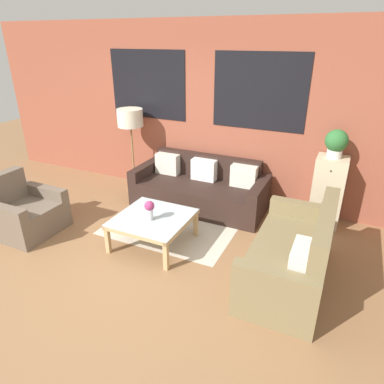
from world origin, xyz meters
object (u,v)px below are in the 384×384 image
object	(u,v)px
potted_plant	(336,142)
flower_vase	(150,209)
drawer_cabinet	(327,192)
couch_dark	(200,189)
coffee_table	(153,221)
floor_lamp	(130,120)
settee_vintage	(293,257)
armchair_corner	(25,213)

from	to	relation	value
potted_plant	flower_vase	xyz separation A→B (m)	(-1.97, -1.60, -0.68)
drawer_cabinet	flower_vase	distance (m)	2.54
couch_dark	coffee_table	xyz separation A→B (m)	(-0.09, -1.31, 0.06)
floor_lamp	potted_plant	bearing A→B (deg)	2.02
settee_vintage	floor_lamp	bearing A→B (deg)	155.17
armchair_corner	coffee_table	bearing A→B (deg)	14.58
couch_dark	floor_lamp	xyz separation A→B (m)	(-1.33, 0.10, 0.97)
armchair_corner	potted_plant	size ratio (longest dim) A/B	2.16
couch_dark	floor_lamp	bearing A→B (deg)	175.68
armchair_corner	potted_plant	world-z (taller)	potted_plant
coffee_table	potted_plant	size ratio (longest dim) A/B	2.36
settee_vintage	flower_vase	xyz separation A→B (m)	(-1.79, -0.09, 0.25)
armchair_corner	flower_vase	distance (m)	1.87
coffee_table	settee_vintage	bearing A→B (deg)	0.26
coffee_table	drawer_cabinet	world-z (taller)	drawer_cabinet
coffee_table	floor_lamp	world-z (taller)	floor_lamp
couch_dark	flower_vase	world-z (taller)	couch_dark
couch_dark	drawer_cabinet	bearing A→B (deg)	6.46
settee_vintage	armchair_corner	bearing A→B (deg)	-172.45
settee_vintage	floor_lamp	distance (m)	3.48
coffee_table	drawer_cabinet	size ratio (longest dim) A/B	0.89
couch_dark	flower_vase	xyz separation A→B (m)	(-0.08, -1.39, 0.27)
couch_dark	potted_plant	bearing A→B (deg)	6.46
settee_vintage	coffee_table	xyz separation A→B (m)	(-1.80, -0.01, 0.04)
drawer_cabinet	coffee_table	bearing A→B (deg)	-142.40
drawer_cabinet	potted_plant	xyz separation A→B (m)	(-0.00, 0.00, 0.73)
floor_lamp	flower_vase	xyz separation A→B (m)	(1.25, -1.49, -0.69)
settee_vintage	flower_vase	size ratio (longest dim) A/B	6.45
armchair_corner	flower_vase	bearing A→B (deg)	12.15
floor_lamp	couch_dark	bearing A→B (deg)	-4.32
couch_dark	potted_plant	xyz separation A→B (m)	(1.89, 0.21, 0.96)
flower_vase	floor_lamp	bearing A→B (deg)	129.97
coffee_table	couch_dark	bearing A→B (deg)	85.99
potted_plant	flower_vase	size ratio (longest dim) A/B	1.49
settee_vintage	armchair_corner	distance (m)	3.63
floor_lamp	flower_vase	distance (m)	2.07
couch_dark	floor_lamp	world-z (taller)	floor_lamp
settee_vintage	couch_dark	bearing A→B (deg)	142.56
armchair_corner	floor_lamp	distance (m)	2.19
armchair_corner	floor_lamp	size ratio (longest dim) A/B	0.58
armchair_corner	flower_vase	size ratio (longest dim) A/B	3.23
flower_vase	potted_plant	bearing A→B (deg)	39.13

